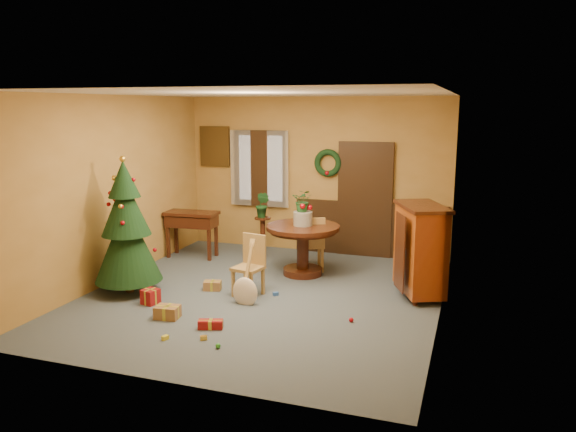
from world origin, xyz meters
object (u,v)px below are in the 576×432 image
at_px(chair_near, 251,263).
at_px(sideboard, 420,248).
at_px(christmas_tree, 126,229).
at_px(writing_desk, 192,223).
at_px(dining_table, 303,240).

relative_size(chair_near, sideboard, 0.66).
height_order(christmas_tree, writing_desk, christmas_tree).
relative_size(dining_table, writing_desk, 1.23).
relative_size(christmas_tree, sideboard, 1.50).
distance_m(chair_near, writing_desk, 2.42).
xyz_separation_m(christmas_tree, sideboard, (4.11, 1.20, -0.24)).
bearing_deg(chair_near, sideboard, 17.12).
relative_size(chair_near, christmas_tree, 0.44).
bearing_deg(dining_table, christmas_tree, -142.88).
bearing_deg(sideboard, chair_near, -162.88).
bearing_deg(dining_table, chair_near, -109.93).
height_order(christmas_tree, sideboard, christmas_tree).
height_order(chair_near, writing_desk, chair_near).
bearing_deg(christmas_tree, dining_table, 37.12).
xyz_separation_m(dining_table, christmas_tree, (-2.19, -1.66, 0.39)).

